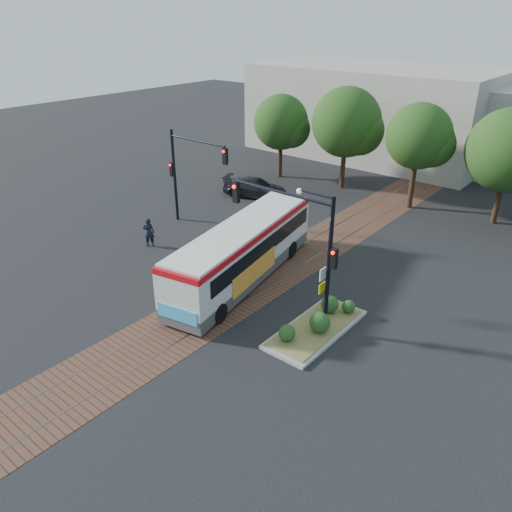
% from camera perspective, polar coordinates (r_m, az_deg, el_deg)
% --- Properties ---
extents(ground, '(120.00, 120.00, 0.00)m').
position_cam_1_polar(ground, '(25.28, -1.03, -3.56)').
color(ground, black).
rests_on(ground, ground).
extents(trackbed, '(3.60, 40.00, 0.02)m').
position_cam_1_polar(trackbed, '(28.07, 4.27, -0.41)').
color(trackbed, brown).
rests_on(trackbed, ground).
extents(tree_row, '(26.40, 5.60, 7.67)m').
position_cam_1_polar(tree_row, '(36.38, 17.93, 12.78)').
color(tree_row, '#382314').
rests_on(tree_row, ground).
extents(warehouses, '(40.00, 13.00, 8.00)m').
position_cam_1_polar(warehouses, '(48.54, 21.71, 14.09)').
color(warehouses, '#ADA899').
rests_on(warehouses, ground).
extents(city_bus, '(4.43, 11.43, 3.00)m').
position_cam_1_polar(city_bus, '(25.33, -1.46, 0.76)').
color(city_bus, '#464648').
rests_on(city_bus, ground).
extents(traffic_island, '(2.20, 5.20, 1.13)m').
position_cam_1_polar(traffic_island, '(22.08, 7.07, -7.65)').
color(traffic_island, gray).
rests_on(traffic_island, ground).
extents(signal_pole_main, '(5.49, 0.46, 6.00)m').
position_cam_1_polar(signal_pole_main, '(20.74, 5.57, 2.19)').
color(signal_pole_main, black).
rests_on(signal_pole_main, ground).
extents(signal_pole_left, '(4.99, 0.34, 6.00)m').
position_cam_1_polar(signal_pole_left, '(31.86, -8.01, 10.15)').
color(signal_pole_left, black).
rests_on(signal_pole_left, ground).
extents(officer, '(0.75, 0.75, 1.76)m').
position_cam_1_polar(officer, '(29.95, -12.15, 2.66)').
color(officer, black).
rests_on(officer, ground).
extents(parked_car, '(5.23, 3.45, 1.41)m').
position_cam_1_polar(parked_car, '(37.55, -0.11, 7.84)').
color(parked_car, black).
rests_on(parked_car, ground).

